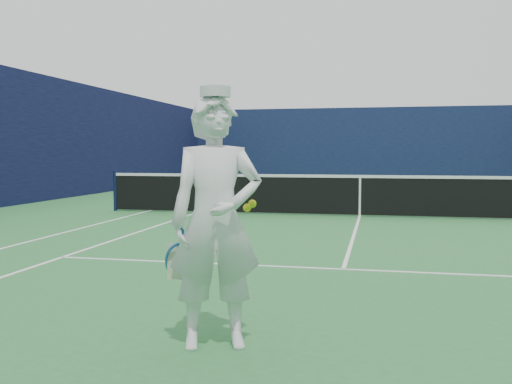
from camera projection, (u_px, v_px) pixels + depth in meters
ground at (360, 216)px, 13.79m from camera, size 80.00×80.00×0.00m
court_markings at (360, 216)px, 13.79m from camera, size 11.03×23.83×0.01m
windscreen_fence at (361, 134)px, 13.65m from camera, size 20.12×36.12×4.00m
tennis_net at (360, 194)px, 13.75m from camera, size 12.88×0.09×1.07m
tennis_player at (216, 221)px, 4.51m from camera, size 0.91×0.70×2.06m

